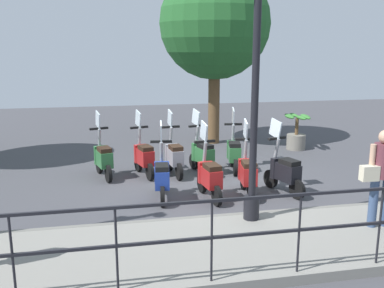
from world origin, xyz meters
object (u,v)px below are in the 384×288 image
scooter_near_3 (162,176)px  lamp_post_near (255,105)px  scooter_far_2 (174,156)px  scooter_far_4 (103,158)px  scooter_far_0 (234,152)px  scooter_far_3 (144,156)px  tree_distant (215,24)px  scooter_near_1 (247,173)px  scooter_near_0 (284,171)px  pedestrian_with_bag (381,171)px  scooter_near_2 (209,176)px  potted_palm (296,135)px  scooter_far_1 (202,154)px

scooter_near_3 → lamp_post_near: bearing=-135.4°
scooter_far_2 → scooter_far_4: bearing=78.4°
scooter_far_0 → scooter_far_3: bearing=100.1°
tree_distant → scooter_far_2: size_ratio=3.52×
lamp_post_near → scooter_near_1: 2.28m
scooter_near_0 → scooter_near_3: same height
scooter_far_4 → pedestrian_with_bag: bearing=-148.1°
scooter_near_0 → scooter_near_2: 1.61m
scooter_near_3 → pedestrian_with_bag: bearing=-119.8°
scooter_near_1 → scooter_far_0: (1.78, -0.25, 0.00)m
potted_palm → scooter_far_3: (-1.86, 4.74, 0.04)m
pedestrian_with_bag → scooter_far_3: bearing=40.9°
potted_palm → scooter_near_0: 4.20m
scooter_far_4 → potted_palm: bearing=-87.1°
lamp_post_near → pedestrian_with_bag: lamp_post_near is taller
scooter_near_1 → scooter_far_2: bearing=44.1°
scooter_near_1 → tree_distant: bearing=1.7°
lamp_post_near → scooter_near_1: (1.55, -0.45, -1.61)m
tree_distant → potted_palm: (-1.38, -2.21, -3.25)m
scooter_near_0 → scooter_far_0: (1.81, 0.54, 0.00)m
scooter_far_2 → pedestrian_with_bag: bearing=-152.6°
potted_palm → scooter_near_1: (-3.67, 2.78, 0.04)m
lamp_post_near → scooter_far_0: size_ratio=2.84×
scooter_near_0 → scooter_far_2: size_ratio=1.00×
pedestrian_with_bag → scooter_far_3: pedestrian_with_bag is taller
scooter_near_3 → scooter_far_1: bearing=-29.7°
scooter_far_3 → scooter_far_4: same height
pedestrian_with_bag → scooter_far_1: size_ratio=1.03×
potted_palm → scooter_near_1: scooter_near_1 is taller
scooter_far_0 → tree_distant: bearing=5.4°
tree_distant → scooter_far_3: tree_distant is taller
scooter_near_3 → scooter_far_0: same height
scooter_far_0 → scooter_near_3: bearing=140.8°
scooter_near_3 → scooter_far_3: size_ratio=1.00×
scooter_far_0 → scooter_near_0: bearing=-152.4°
scooter_near_1 → scooter_far_1: 1.83m
pedestrian_with_bag → scooter_far_2: 4.83m
scooter_near_1 → scooter_near_0: bearing=-83.9°
scooter_far_3 → lamp_post_near: bearing=-170.1°
scooter_near_0 → scooter_near_3: bearing=69.1°
lamp_post_near → scooter_near_3: bearing=38.1°
potted_palm → scooter_far_1: bearing=120.1°
tree_distant → scooter_near_0: (-5.08, -0.23, -3.22)m
lamp_post_near → scooter_far_0: bearing=-11.8°
scooter_near_3 → scooter_near_2: bearing=-93.8°
scooter_near_2 → potted_palm: bearing=-51.3°
lamp_post_near → scooter_near_3: (1.66, 1.30, -1.61)m
lamp_post_near → scooter_far_1: lamp_post_near is taller
tree_distant → scooter_near_3: size_ratio=3.52×
scooter_near_0 → scooter_far_2: bearing=31.8°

